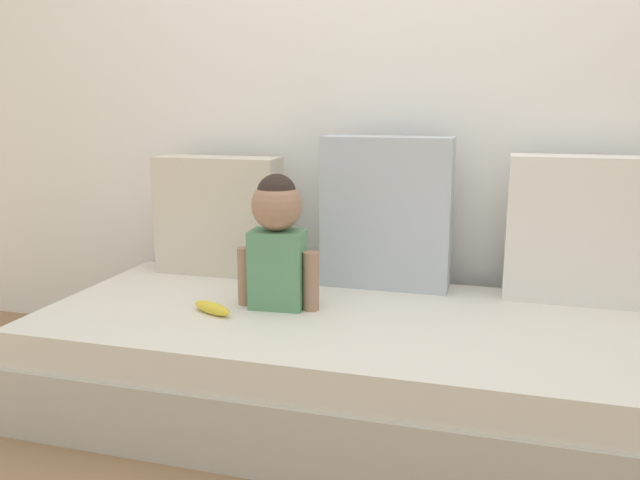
# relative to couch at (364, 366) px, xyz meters

# --- Properties ---
(ground_plane) EXTENTS (12.00, 12.00, 0.00)m
(ground_plane) POSITION_rel_couch_xyz_m (0.00, 0.00, -0.17)
(ground_plane) COLOR #93704C
(back_wall) EXTENTS (5.45, 0.10, 2.31)m
(back_wall) POSITION_rel_couch_xyz_m (0.00, 0.61, 0.98)
(back_wall) COLOR white
(back_wall) RESTS_ON ground
(couch) EXTENTS (2.25, 0.95, 0.35)m
(couch) POSITION_rel_couch_xyz_m (0.00, 0.00, 0.00)
(couch) COLOR beige
(couch) RESTS_ON ground
(throw_pillow_left) EXTENTS (0.51, 0.16, 0.48)m
(throw_pillow_left) POSITION_rel_couch_xyz_m (-0.70, 0.38, 0.42)
(throw_pillow_left) COLOR beige
(throw_pillow_left) RESTS_ON couch
(throw_pillow_center) EXTENTS (0.49, 0.16, 0.57)m
(throw_pillow_center) POSITION_rel_couch_xyz_m (0.00, 0.38, 0.46)
(throw_pillow_center) COLOR #B2BCC6
(throw_pillow_center) RESTS_ON couch
(throw_pillow_right) EXTENTS (0.52, 0.16, 0.52)m
(throw_pillow_right) POSITION_rel_couch_xyz_m (0.70, 0.38, 0.44)
(throw_pillow_right) COLOR silver
(throw_pillow_right) RESTS_ON couch
(toddler) EXTENTS (0.30, 0.17, 0.46)m
(toddler) POSITION_rel_couch_xyz_m (-0.31, 0.01, 0.43)
(toddler) COLOR #568E66
(toddler) RESTS_ON couch
(banana) EXTENTS (0.17, 0.11, 0.04)m
(banana) POSITION_rel_couch_xyz_m (-0.50, -0.12, 0.20)
(banana) COLOR yellow
(banana) RESTS_ON couch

